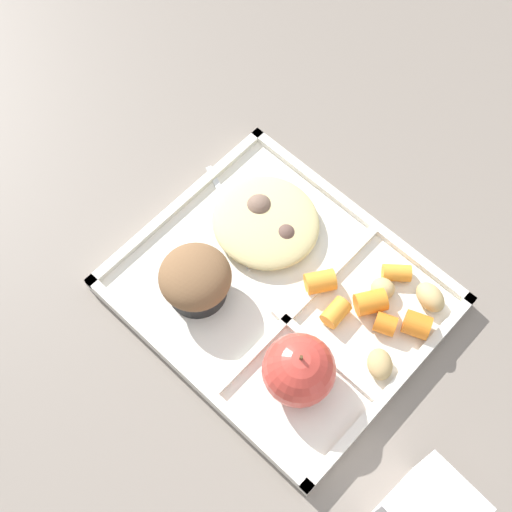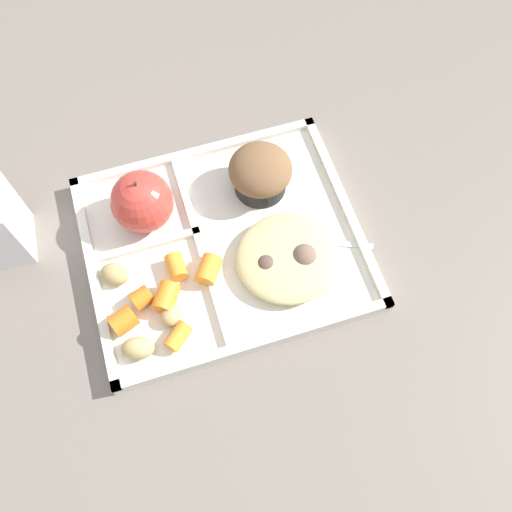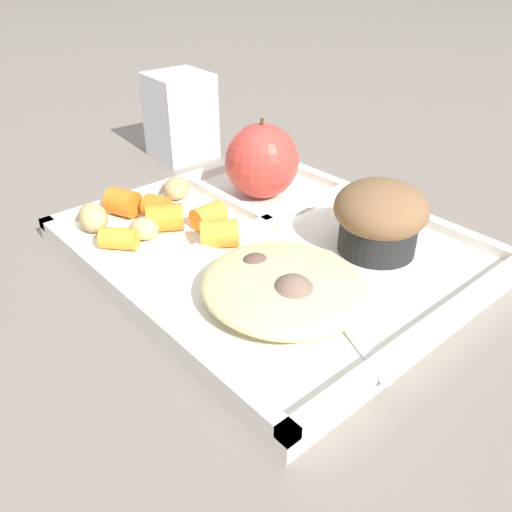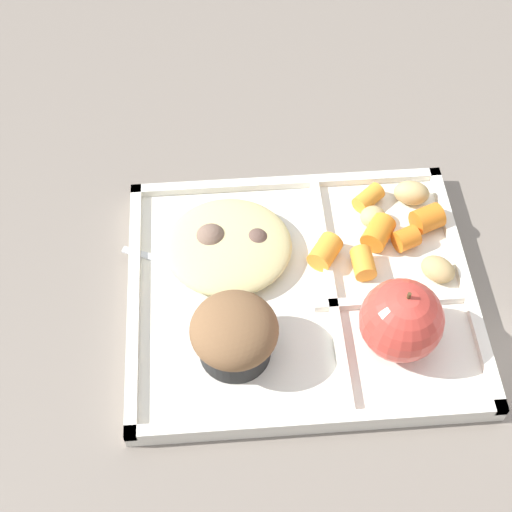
{
  "view_description": "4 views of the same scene",
  "coord_description": "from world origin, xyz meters",
  "px_view_note": "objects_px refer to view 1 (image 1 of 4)",
  "views": [
    {
      "loc": [
        -0.2,
        0.25,
        0.78
      ],
      "look_at": [
        0.04,
        0.0,
        0.06
      ],
      "focal_mm": 50.27,
      "sensor_mm": 36.0,
      "label": 1
    },
    {
      "loc": [
        -0.05,
        -0.31,
        0.64
      ],
      "look_at": [
        0.03,
        -0.05,
        0.06
      ],
      "focal_mm": 38.51,
      "sensor_mm": 36.0,
      "label": 2
    },
    {
      "loc": [
        0.31,
        -0.29,
        0.26
      ],
      "look_at": [
        0.03,
        -0.04,
        0.03
      ],
      "focal_mm": 37.26,
      "sensor_mm": 36.0,
      "label": 3
    },
    {
      "loc": [
        0.07,
        0.4,
        0.65
      ],
      "look_at": [
        0.04,
        -0.01,
        0.06
      ],
      "focal_mm": 52.65,
      "sensor_mm": 36.0,
      "label": 4
    }
  ],
  "objects_px": {
    "lunch_tray": "(280,294)",
    "plastic_fork": "(237,224)",
    "bran_muffin": "(196,280)",
    "green_apple": "(299,370)"
  },
  "relations": [
    {
      "from": "green_apple",
      "to": "lunch_tray",
      "type": "bearing_deg",
      "value": -37.42
    },
    {
      "from": "green_apple",
      "to": "bran_muffin",
      "type": "distance_m",
      "value": 0.15
    },
    {
      "from": "plastic_fork",
      "to": "bran_muffin",
      "type": "bearing_deg",
      "value": 106.68
    },
    {
      "from": "lunch_tray",
      "to": "plastic_fork",
      "type": "bearing_deg",
      "value": -17.06
    },
    {
      "from": "lunch_tray",
      "to": "plastic_fork",
      "type": "relative_size",
      "value": 2.41
    },
    {
      "from": "bran_muffin",
      "to": "green_apple",
      "type": "bearing_deg",
      "value": 180.0
    },
    {
      "from": "bran_muffin",
      "to": "plastic_fork",
      "type": "bearing_deg",
      "value": -73.32
    },
    {
      "from": "lunch_tray",
      "to": "green_apple",
      "type": "relative_size",
      "value": 4.07
    },
    {
      "from": "green_apple",
      "to": "plastic_fork",
      "type": "height_order",
      "value": "green_apple"
    },
    {
      "from": "lunch_tray",
      "to": "green_apple",
      "type": "bearing_deg",
      "value": 142.58
    }
  ]
}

